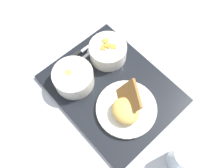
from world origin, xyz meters
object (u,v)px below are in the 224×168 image
plate_main (126,108)px  glass_water (181,158)px  bowl_salad (108,51)px  bowl_soup (73,77)px  knife (79,52)px  spoon (89,53)px

plate_main → glass_water: bearing=-5.9°
bowl_salad → plate_main: 0.21m
bowl_salad → bowl_soup: size_ratio=0.97×
bowl_soup → glass_water: bearing=1.6°
bowl_soup → knife: bowl_soup is taller
knife → spoon: (0.03, 0.02, 0.00)m
knife → spoon: bearing=-48.2°
bowl_salad → knife: bowl_salad is taller
spoon → glass_water: 0.45m
glass_water → bowl_salad: bearing=160.2°
bowl_soup → bowl_salad: bearing=82.8°
plate_main → knife: plate_main is taller
bowl_salad → spoon: 0.07m
bowl_soup → glass_water: glass_water is taller
glass_water → bowl_soup: bearing=-178.4°
plate_main → knife: 0.27m
knife → bowl_salad: bearing=-48.1°
glass_water → plate_main: bearing=174.1°
bowl_salad → knife: bearing=-146.8°
bowl_salad → bowl_soup: 0.15m
spoon → bowl_salad: bearing=-51.1°
plate_main → knife: (-0.26, 0.06, -0.01)m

